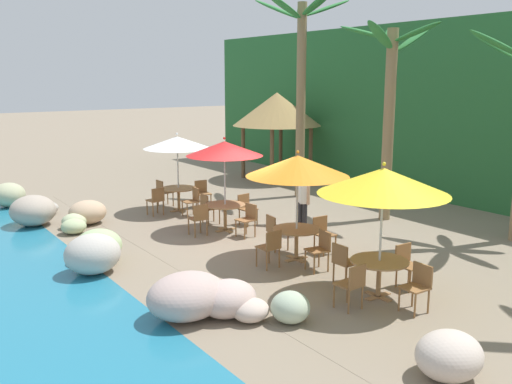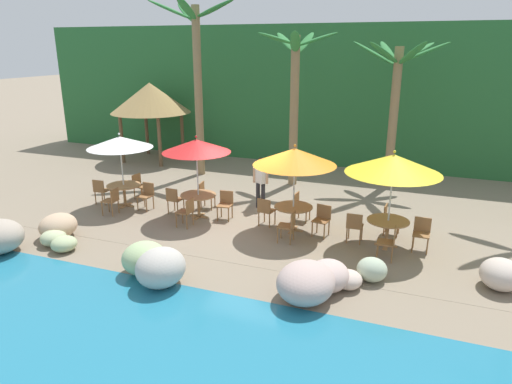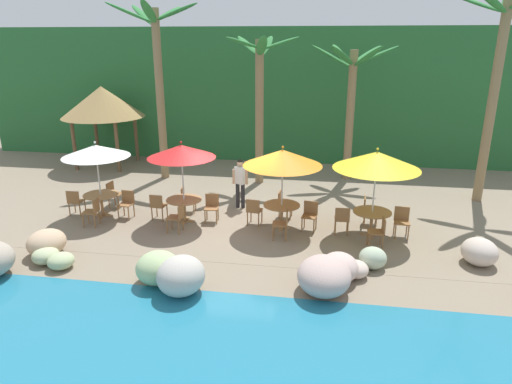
% 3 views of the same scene
% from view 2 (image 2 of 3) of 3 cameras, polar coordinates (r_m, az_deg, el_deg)
% --- Properties ---
extents(ground_plane, '(120.00, 120.00, 0.00)m').
position_cam_2_polar(ground_plane, '(13.91, -0.66, -3.95)').
color(ground_plane, gray).
extents(terrace_deck, '(18.00, 5.20, 0.01)m').
position_cam_2_polar(terrace_deck, '(13.91, -0.66, -3.94)').
color(terrace_deck, gray).
rests_on(terrace_deck, ground).
extents(foliage_backdrop, '(28.00, 2.40, 6.00)m').
position_cam_2_polar(foliage_backdrop, '(21.66, 8.31, 11.85)').
color(foliage_backdrop, '#286633').
rests_on(foliage_backdrop, ground).
extents(rock_seawall, '(16.44, 3.69, 0.87)m').
position_cam_2_polar(rock_seawall, '(11.34, -12.32, -7.57)').
color(rock_seawall, '#AE9E8E').
rests_on(rock_seawall, ground).
extents(umbrella_white, '(2.09, 2.09, 2.47)m').
position_cam_2_polar(umbrella_white, '(15.48, -16.45, 5.91)').
color(umbrella_white, silver).
rests_on(umbrella_white, ground).
extents(dining_table_white, '(1.10, 1.10, 0.74)m').
position_cam_2_polar(dining_table_white, '(15.85, -15.97, 0.43)').
color(dining_table_white, '#A37547').
rests_on(dining_table_white, ground).
extents(chair_white_seaward, '(0.45, 0.46, 0.87)m').
position_cam_2_polar(chair_white_seaward, '(15.42, -13.33, -0.23)').
color(chair_white_seaward, olive).
rests_on(chair_white_seaward, ground).
extents(chair_white_inland, '(0.47, 0.46, 0.87)m').
position_cam_2_polar(chair_white_inland, '(16.54, -14.21, 0.92)').
color(chair_white_inland, olive).
rests_on(chair_white_inland, ground).
extents(chair_white_left, '(0.44, 0.45, 0.87)m').
position_cam_2_polar(chair_white_left, '(16.29, -18.60, 0.27)').
color(chair_white_left, olive).
rests_on(chair_white_left, ground).
extents(chair_white_right, '(0.46, 0.45, 0.87)m').
position_cam_2_polar(chair_white_right, '(15.16, -17.32, -0.88)').
color(chair_white_right, olive).
rests_on(chair_white_right, ground).
extents(umbrella_red, '(2.06, 2.06, 2.58)m').
position_cam_2_polar(umbrella_red, '(13.93, -7.37, 5.66)').
color(umbrella_red, silver).
rests_on(umbrella_red, ground).
extents(dining_table_red, '(1.10, 1.10, 0.74)m').
position_cam_2_polar(dining_table_red, '(14.36, -7.11, -0.78)').
color(dining_table_red, '#A37547').
rests_on(dining_table_red, ground).
extents(chair_red_seaward, '(0.46, 0.47, 0.87)m').
position_cam_2_polar(chair_red_seaward, '(14.19, -3.77, -1.35)').
color(chair_red_seaward, olive).
rests_on(chair_red_seaward, ground).
extents(chair_red_inland, '(0.48, 0.47, 0.87)m').
position_cam_2_polar(chair_red_inland, '(15.18, -6.30, -0.14)').
color(chair_red_inland, olive).
rests_on(chair_red_inland, ground).
extents(chair_red_left, '(0.45, 0.46, 0.87)m').
position_cam_2_polar(chair_red_left, '(14.77, -10.09, -0.81)').
color(chair_red_left, olive).
rests_on(chair_red_left, ground).
extents(chair_red_right, '(0.44, 0.43, 0.87)m').
position_cam_2_polar(chair_red_right, '(13.66, -8.52, -2.27)').
color(chair_red_right, olive).
rests_on(chair_red_right, ground).
extents(umbrella_orange, '(2.33, 2.33, 2.54)m').
position_cam_2_polar(umbrella_orange, '(12.80, 4.80, 4.36)').
color(umbrella_orange, silver).
rests_on(umbrella_orange, ground).
extents(dining_table_orange, '(1.10, 1.10, 0.74)m').
position_cam_2_polar(dining_table_orange, '(13.25, 4.62, -2.29)').
color(dining_table_orange, '#A37547').
rests_on(dining_table_orange, ground).
extents(chair_orange_seaward, '(0.48, 0.48, 0.87)m').
position_cam_2_polar(chair_orange_seaward, '(13.06, 8.17, -3.20)').
color(chair_orange_seaward, olive).
rests_on(chair_orange_seaward, ground).
extents(chair_orange_inland, '(0.45, 0.44, 0.87)m').
position_cam_2_polar(chair_orange_inland, '(14.07, 5.42, -1.54)').
color(chair_orange_inland, olive).
rests_on(chair_orange_inland, ground).
extents(chair_orange_left, '(0.48, 0.48, 0.87)m').
position_cam_2_polar(chair_orange_left, '(13.56, 1.18, -2.22)').
color(chair_orange_left, olive).
rests_on(chair_orange_left, ground).
extents(chair_orange_right, '(0.45, 0.44, 0.87)m').
position_cam_2_polar(chair_orange_right, '(12.50, 4.09, -4.03)').
color(chair_orange_right, olive).
rests_on(chair_orange_right, ground).
extents(umbrella_yellow, '(2.43, 2.43, 2.62)m').
position_cam_2_polar(umbrella_yellow, '(12.19, 16.60, 3.33)').
color(umbrella_yellow, silver).
rests_on(umbrella_yellow, ground).
extents(dining_table_yellow, '(1.10, 1.10, 0.74)m').
position_cam_2_polar(dining_table_yellow, '(12.67, 15.95, -3.89)').
color(dining_table_yellow, '#A37547').
rests_on(dining_table_yellow, ground).
extents(chair_yellow_seaward, '(0.43, 0.44, 0.87)m').
position_cam_2_polar(chair_yellow_seaward, '(12.75, 19.76, -4.63)').
color(chair_yellow_seaward, olive).
rests_on(chair_yellow_seaward, ground).
extents(chair_yellow_inland, '(0.45, 0.44, 0.87)m').
position_cam_2_polar(chair_yellow_inland, '(13.51, 16.09, -3.01)').
color(chair_yellow_inland, olive).
rests_on(chair_yellow_inland, ground).
extents(chair_yellow_left, '(0.43, 0.43, 0.87)m').
position_cam_2_polar(chair_yellow_left, '(12.70, 12.06, -4.04)').
color(chair_yellow_left, olive).
rests_on(chair_yellow_left, ground).
extents(chair_yellow_right, '(0.45, 0.44, 0.87)m').
position_cam_2_polar(chair_yellow_right, '(11.92, 16.15, -5.83)').
color(chair_yellow_right, olive).
rests_on(chair_yellow_right, ground).
extents(palm_tree_nearest, '(3.45, 3.56, 6.80)m').
position_cam_2_polar(palm_tree_nearest, '(18.76, -7.31, 15.40)').
color(palm_tree_nearest, olive).
rests_on(palm_tree_nearest, ground).
extents(palm_tree_second, '(2.65, 2.84, 5.63)m').
position_cam_2_polar(palm_tree_second, '(17.27, 4.80, 12.72)').
color(palm_tree_second, olive).
rests_on(palm_tree_second, ground).
extents(palm_tree_third, '(3.31, 3.00, 5.31)m').
position_cam_2_polar(palm_tree_third, '(17.68, 16.91, 12.02)').
color(palm_tree_third, olive).
rests_on(palm_tree_third, ground).
extents(palapa_hut, '(3.60, 3.60, 3.53)m').
position_cam_2_polar(palapa_hut, '(21.78, -12.92, 11.21)').
color(palapa_hut, brown).
rests_on(palapa_hut, ground).
extents(waiter_in_white, '(0.52, 0.34, 1.70)m').
position_cam_2_polar(waiter_in_white, '(14.97, 0.57, 1.61)').
color(waiter_in_white, '#232328').
rests_on(waiter_in_white, ground).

